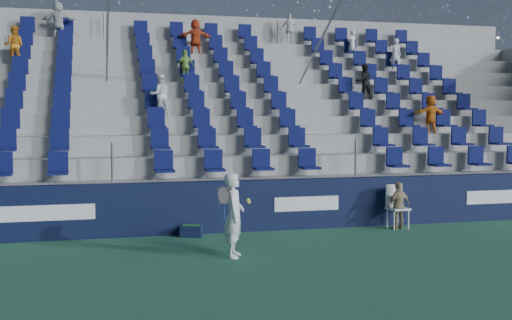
% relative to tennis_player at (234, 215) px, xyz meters
% --- Properties ---
extents(ground, '(70.00, 70.00, 0.00)m').
position_rel_tennis_player_xyz_m(ground, '(0.82, -0.51, -0.82)').
color(ground, '#2A6345').
rests_on(ground, ground).
extents(sponsor_wall, '(24.00, 0.32, 1.20)m').
position_rel_tennis_player_xyz_m(sponsor_wall, '(0.82, 2.64, -0.22)').
color(sponsor_wall, black).
rests_on(sponsor_wall, ground).
extents(grandstand, '(24.00, 8.17, 6.63)m').
position_rel_tennis_player_xyz_m(grandstand, '(0.82, 7.73, 1.32)').
color(grandstand, '#A9A9A4').
rests_on(grandstand, ground).
extents(tennis_player, '(0.69, 0.68, 1.63)m').
position_rel_tennis_player_xyz_m(tennis_player, '(0.00, 0.00, 0.00)').
color(tennis_player, white).
rests_on(tennis_player, ground).
extents(line_judge_chair, '(0.52, 0.53, 1.05)m').
position_rel_tennis_player_xyz_m(line_judge_chair, '(4.48, 2.15, -0.22)').
color(line_judge_chair, white).
rests_on(line_judge_chair, ground).
extents(line_judge, '(0.72, 0.45, 1.14)m').
position_rel_tennis_player_xyz_m(line_judge, '(4.48, 1.99, -0.25)').
color(line_judge, tan).
rests_on(line_judge, ground).
extents(ball_bin, '(0.56, 0.46, 0.27)m').
position_rel_tennis_player_xyz_m(ball_bin, '(-0.49, 2.24, -0.67)').
color(ball_bin, '#0E1534').
rests_on(ball_bin, ground).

